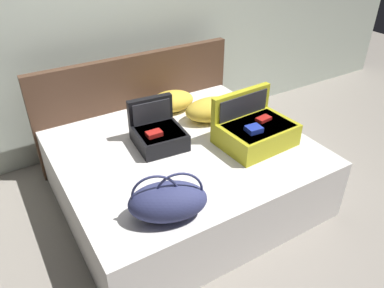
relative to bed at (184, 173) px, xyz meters
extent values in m
plane|color=gray|center=(0.00, -0.40, -0.26)|extent=(12.00, 12.00, 0.00)
cube|color=#B7C1B2|center=(0.00, 1.25, 1.04)|extent=(8.00, 0.10, 2.60)
cube|color=silver|center=(0.00, 0.00, 0.00)|extent=(1.98, 1.76, 0.53)
cube|color=#4C3323|center=(0.00, 0.92, 0.25)|extent=(2.02, 0.08, 1.03)
cube|color=gold|center=(0.53, -0.29, 0.36)|extent=(0.61, 0.43, 0.19)
cube|color=#28282D|center=(0.53, -0.29, 0.39)|extent=(0.53, 0.38, 0.13)
cube|color=#1E33A5|center=(0.43, -0.34, 0.47)|extent=(0.12, 0.11, 0.05)
cube|color=#B21E19|center=(0.62, -0.24, 0.46)|extent=(0.13, 0.09, 0.03)
cube|color=gold|center=(0.52, -0.06, 0.47)|extent=(0.59, 0.08, 0.40)
cube|color=#28282D|center=(0.52, -0.09, 0.47)|extent=(0.50, 0.04, 0.34)
cube|color=black|center=(-0.16, 0.11, 0.34)|extent=(0.41, 0.38, 0.14)
cube|color=#28282D|center=(-0.16, 0.11, 0.36)|extent=(0.36, 0.34, 0.10)
cube|color=#B21E19|center=(-0.23, 0.07, 0.42)|extent=(0.12, 0.08, 0.04)
cube|color=black|center=(-0.14, 0.31, 0.44)|extent=(0.38, 0.09, 0.35)
cube|color=#28282D|center=(-0.14, 0.28, 0.44)|extent=(0.32, 0.04, 0.30)
ellipsoid|color=navy|center=(-0.49, -0.65, 0.38)|extent=(0.57, 0.45, 0.24)
torus|color=navy|center=(-0.56, -0.62, 0.45)|extent=(0.28, 0.12, 0.30)
torus|color=navy|center=(-0.42, -0.68, 0.45)|extent=(0.28, 0.12, 0.30)
ellipsoid|color=gold|center=(0.24, 0.63, 0.36)|extent=(0.46, 0.34, 0.19)
ellipsoid|color=gold|center=(0.46, 0.27, 0.37)|extent=(0.54, 0.37, 0.21)
camera|label=1|loc=(-1.28, -2.24, 1.94)|focal=35.10mm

